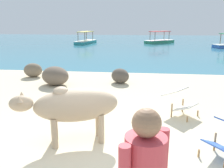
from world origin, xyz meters
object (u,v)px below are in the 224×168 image
at_px(cow, 74,106).
at_px(boat_green, 159,40).
at_px(deck_chair_near, 180,100).
at_px(boat_teal, 86,41).

height_order(cow, boat_green, boat_green).
distance_m(deck_chair_near, boat_green, 21.43).
height_order(cow, deck_chair_near, cow).
xyz_separation_m(boat_green, boat_teal, (-8.00, -1.68, 0.00)).
xyz_separation_m(cow, boat_teal, (-4.65, 21.34, -0.48)).
height_order(deck_chair_near, boat_green, boat_green).
bearing_deg(boat_teal, boat_green, 113.04).
relative_size(cow, boat_green, 0.56).
relative_size(cow, boat_teal, 0.52).
bearing_deg(boat_green, deck_chair_near, 46.40).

